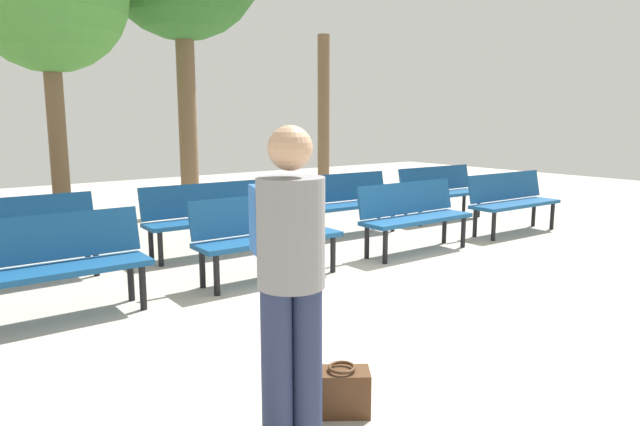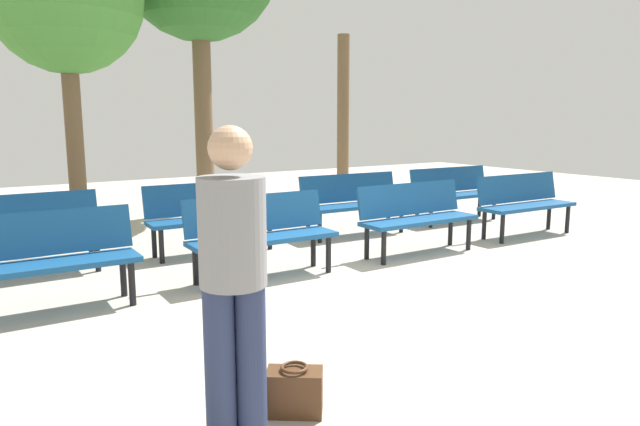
{
  "view_description": "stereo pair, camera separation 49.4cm",
  "coord_description": "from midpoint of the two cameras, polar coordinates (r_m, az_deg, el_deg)",
  "views": [
    {
      "loc": [
        -4.09,
        -3.39,
        1.69
      ],
      "look_at": [
        0.0,
        1.97,
        0.55
      ],
      "focal_mm": 31.95,
      "sensor_mm": 36.0,
      "label": 1
    },
    {
      "loc": [
        -3.69,
        -3.67,
        1.69
      ],
      "look_at": [
        0.0,
        1.97,
        0.55
      ],
      "focal_mm": 31.95,
      "sensor_mm": 36.0,
      "label": 2
    }
  ],
  "objects": [
    {
      "name": "handbag",
      "position": [
        3.41,
        -2.15,
        -17.47
      ],
      "size": [
        0.36,
        0.33,
        0.29
      ],
      "color": "#4C2D19",
      "rests_on": "ground_plane"
    },
    {
      "name": "ground_plane",
      "position": [
        5.52,
        10.03,
        -8.39
      ],
      "size": [
        24.0,
        24.0,
        0.0
      ],
      "primitive_type": "plane",
      "color": "#B2A899"
    },
    {
      "name": "bench_r0_c0",
      "position": [
        5.38,
        -27.97,
        -4.27
      ],
      "size": [
        1.61,
        0.5,
        0.87
      ],
      "rotation": [
        0.0,
        0.0,
        -0.01
      ],
      "color": "navy",
      "rests_on": "ground_plane"
    },
    {
      "name": "bench_r1_c2",
      "position": [
        8.24,
        0.91,
        1.31
      ],
      "size": [
        1.62,
        0.56,
        0.87
      ],
      "rotation": [
        0.0,
        0.0,
        -0.05
      ],
      "color": "navy",
      "rests_on": "ground_plane"
    },
    {
      "name": "bench_r0_c2",
      "position": [
        7.21,
        7.39,
        0.05
      ],
      "size": [
        1.6,
        0.49,
        0.87
      ],
      "rotation": [
        0.0,
        0.0,
        -0.01
      ],
      "color": "navy",
      "rests_on": "ground_plane"
    },
    {
      "name": "bench_r1_c3",
      "position": [
        9.61,
        10.54,
        2.33
      ],
      "size": [
        1.61,
        0.53,
        0.87
      ],
      "rotation": [
        0.0,
        0.0,
        -0.03
      ],
      "color": "navy",
      "rests_on": "ground_plane"
    },
    {
      "name": "bench_r1_c1",
      "position": [
        7.21,
        -13.11,
        -0.13
      ],
      "size": [
        1.62,
        0.54,
        0.87
      ],
      "rotation": [
        0.0,
        0.0,
        -0.04
      ],
      "color": "navy",
      "rests_on": "ground_plane"
    },
    {
      "name": "visitor_with_backpack",
      "position": [
        2.9,
        -8.0,
        -5.51
      ],
      "size": [
        0.46,
        0.59,
        1.65
      ],
      "rotation": [
        0.0,
        0.0,
        2.81
      ],
      "color": "navy",
      "rests_on": "ground_plane"
    },
    {
      "name": "bench_r0_c3",
      "position": [
        8.77,
        17.13,
        1.39
      ],
      "size": [
        1.61,
        0.53,
        0.87
      ],
      "rotation": [
        0.0,
        0.0,
        -0.03
      ],
      "color": "navy",
      "rests_on": "ground_plane"
    },
    {
      "name": "tree_1",
      "position": [
        12.54,
        -0.78,
        9.69
      ],
      "size": [
        0.26,
        0.26,
        3.43
      ],
      "color": "brown",
      "rests_on": "ground_plane"
    },
    {
      "name": "bench_r0_c1",
      "position": [
        6.02,
        -7.73,
        -1.85
      ],
      "size": [
        1.61,
        0.51,
        0.87
      ],
      "rotation": [
        0.0,
        0.0,
        -0.02
      ],
      "color": "navy",
      "rests_on": "ground_plane"
    },
    {
      "name": "bench_r1_c0",
      "position": [
        6.71,
        -30.0,
        -1.88
      ],
      "size": [
        1.6,
        0.48,
        0.87
      ],
      "rotation": [
        0.0,
        0.0,
        -0.0
      ],
      "color": "navy",
      "rests_on": "ground_plane"
    }
  ]
}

